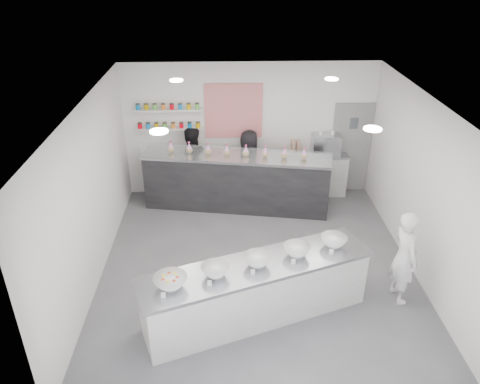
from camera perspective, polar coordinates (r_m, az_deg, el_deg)
name	(u,v)px	position (r m, az deg, el deg)	size (l,w,h in m)	color
floor	(257,268)	(8.49, 2.14, -9.21)	(6.00, 6.00, 0.00)	#515156
ceiling	(261,105)	(7.10, 2.57, 10.49)	(6.00, 6.00, 0.00)	white
back_wall	(249,130)	(10.42, 1.16, 7.54)	(5.50, 5.50, 0.00)	white
left_wall	(90,197)	(7.98, -17.78, -0.55)	(6.00, 6.00, 0.00)	white
right_wall	(424,191)	(8.34, 21.52, 0.08)	(6.00, 6.00, 0.00)	white
back_door	(351,148)	(10.92, 13.34, 5.22)	(0.88, 0.04, 2.10)	gray
pattern_panel	(234,111)	(10.24, -0.79, 9.84)	(1.25, 0.03, 1.20)	red
jar_shelf_lower	(169,128)	(10.35, -8.61, 7.67)	(1.45, 0.22, 0.04)	silver
jar_shelf_upper	(168,110)	(10.21, -8.78, 9.88)	(1.45, 0.22, 0.04)	silver
preserve_jars	(168,116)	(10.24, -8.73, 9.10)	(1.45, 0.10, 0.56)	#F20014
downlight_0	(159,131)	(6.20, -9.85, 7.29)	(0.24, 0.24, 0.02)	white
downlight_1	(373,129)	(6.44, 15.86, 7.42)	(0.24, 0.24, 0.02)	white
downlight_2	(176,80)	(8.67, -7.78, 13.34)	(0.24, 0.24, 0.02)	white
downlight_3	(332,79)	(8.84, 11.10, 13.37)	(0.24, 0.24, 0.02)	white
prep_counter	(257,291)	(7.23, 2.04, -11.98)	(3.55, 0.81, 0.97)	#B2B2AD
back_bar	(236,182)	(10.04, -0.44, 1.22)	(3.97, 0.73, 1.23)	black
sneeze_guard	(234,155)	(9.40, -0.75, 4.55)	(3.91, 0.02, 0.34)	white
espresso_ledge	(317,175)	(10.81, 9.41, 2.09)	(1.31, 0.42, 0.97)	#B2B2AD
espresso_machine	(326,145)	(10.55, 10.40, 5.61)	(0.61, 0.42, 0.47)	#93969E
cup_stacks	(296,148)	(10.45, 6.80, 5.32)	(0.24, 0.24, 0.35)	tan
prep_bowls	(257,261)	(6.88, 2.12, -8.35)	(3.01, 0.51, 0.17)	white
label_cards	(246,285)	(6.51, 0.77, -11.29)	(2.66, 0.04, 0.07)	white
cookie_bags	(236,150)	(9.73, -0.46, 5.14)	(2.94, 0.14, 0.26)	#FD85DF
woman_prep	(404,257)	(7.82, 19.37, -7.48)	(0.58, 0.38, 1.59)	white
staff_left	(191,165)	(10.31, -5.96, 3.30)	(0.83, 0.65, 1.72)	black
staff_right	(249,166)	(10.31, 1.10, 3.20)	(0.80, 0.52, 1.63)	black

